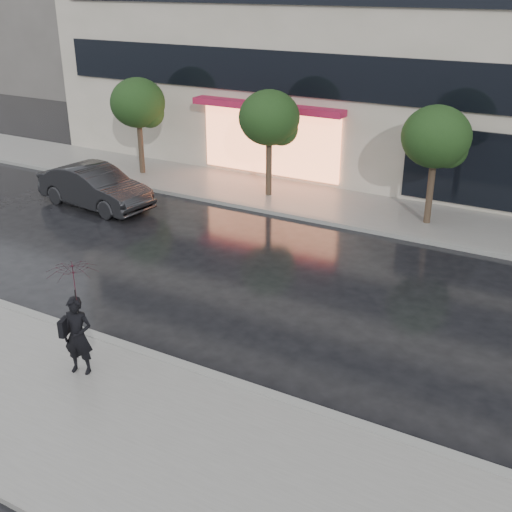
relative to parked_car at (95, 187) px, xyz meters
The scene contains 11 objects.
ground 9.93m from the parked_car, 37.28° to the right, with size 120.00×120.00×0.00m, color black.
sidewalk_near 12.17m from the parked_car, 49.57° to the right, with size 60.00×4.50×0.12m, color slate.
sidewalk_far 8.98m from the parked_car, 28.34° to the left, with size 60.00×3.50×0.12m, color slate.
curb_near 10.56m from the parked_car, 41.61° to the right, with size 60.00×0.25×0.14m, color gray.
curb_far 8.30m from the parked_car, 17.60° to the left, with size 60.00×0.25×0.14m, color gray.
bg_building_left 28.85m from the parked_car, 135.17° to the left, with size 14.00×10.00×12.00m, color #59544F.
tree_far_west 4.70m from the parked_car, 104.71° to the left, with size 2.20×2.20×3.99m.
tree_mid_west 6.74m from the parked_car, 39.20° to the left, with size 2.20×2.20×3.99m.
tree_mid_east 11.86m from the parked_car, 20.22° to the left, with size 2.20×2.20×3.99m.
parked_car is the anchor object (origin of this frame).
pedestrian_with_umbrella 10.97m from the parked_car, 48.80° to the right, with size 1.28×1.29×2.45m.
Camera 1 is at (7.97, -10.20, 7.63)m, focal length 45.00 mm.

